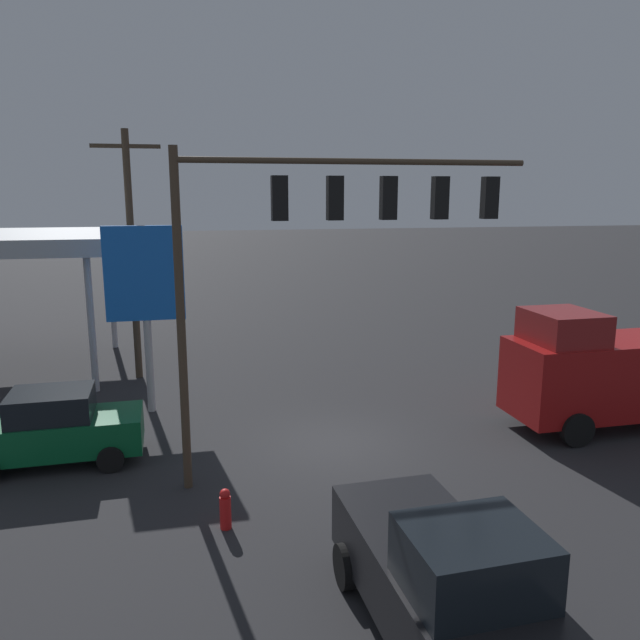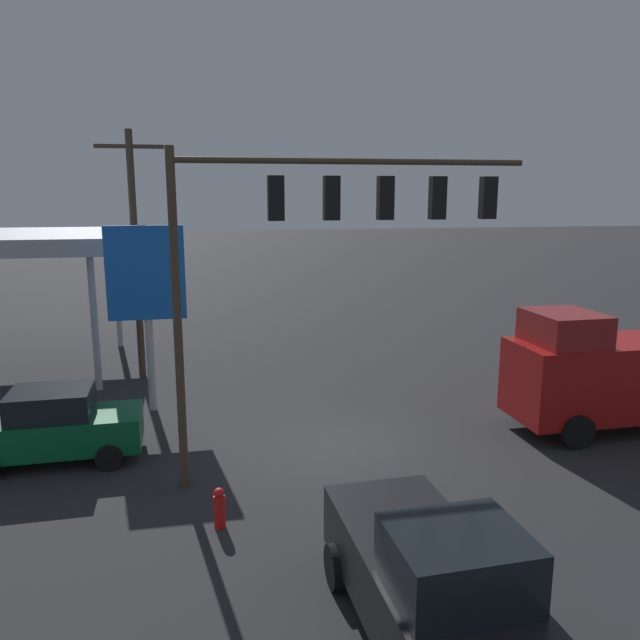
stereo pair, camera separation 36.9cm
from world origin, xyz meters
name	(u,v)px [view 1 (the left image)]	position (x,y,z in m)	size (l,w,h in m)	color
ground_plane	(335,443)	(0.00, 0.00, 0.00)	(200.00, 200.00, 0.00)	#262628
traffic_signal_assembly	(328,227)	(0.64, 1.82, 6.09)	(8.30, 0.43, 7.87)	#473828
utility_pole	(132,250)	(5.79, -7.74, 4.82)	(2.40, 0.26, 9.07)	#473828
price_sign	(145,281)	(5.14, -3.77, 4.19)	(2.38, 0.27, 5.89)	#B7B7BC
sedan_far	(53,428)	(7.38, -0.26, 0.95)	(4.45, 2.17, 1.93)	#0C592D
delivery_truck	(616,371)	(-8.45, 0.46, 1.69)	(6.84, 2.66, 3.58)	maroon
pickup_parked	(446,584)	(0.26, 8.16, 1.11)	(2.44, 5.28, 2.40)	black
fire_hydrant	(225,509)	(3.29, 3.92, 0.44)	(0.24, 0.24, 0.88)	red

